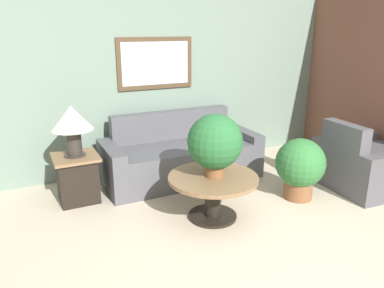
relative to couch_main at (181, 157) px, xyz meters
name	(u,v)px	position (x,y,z in m)	size (l,w,h in m)	color
ground_plane	(321,273)	(0.20, -2.41, -0.30)	(20.00, 20.00, 0.00)	#BCAD93
wall_back	(175,76)	(0.19, 0.59, 1.01)	(6.90, 0.09, 2.60)	slate
couch_main	(181,157)	(0.00, 0.00, 0.00)	(2.06, 0.85, 0.87)	#4C4C51
armchair	(365,165)	(1.99, -1.28, -0.01)	(1.06, 1.06, 0.87)	#4C4C51
coffee_table	(213,188)	(-0.15, -1.16, 0.05)	(0.95, 0.95, 0.47)	black
side_table	(77,178)	(-1.37, -0.11, -0.01)	(0.50, 0.50, 0.55)	black
table_lamp	(72,121)	(-1.37, -0.11, 0.66)	(0.47, 0.47, 0.58)	#2D2823
potted_plant_on_table	(215,143)	(-0.13, -1.16, 0.54)	(0.57, 0.57, 0.66)	brown
potted_plant_floor	(300,166)	(1.00, -1.18, 0.11)	(0.58, 0.58, 0.73)	brown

